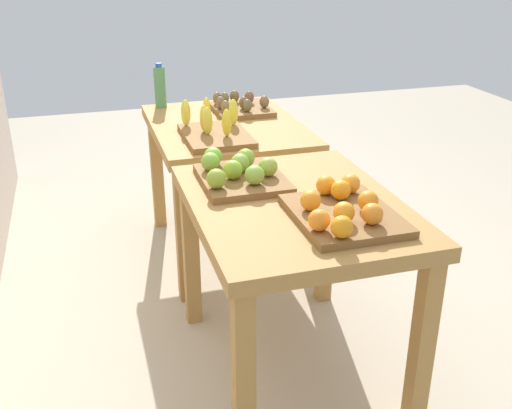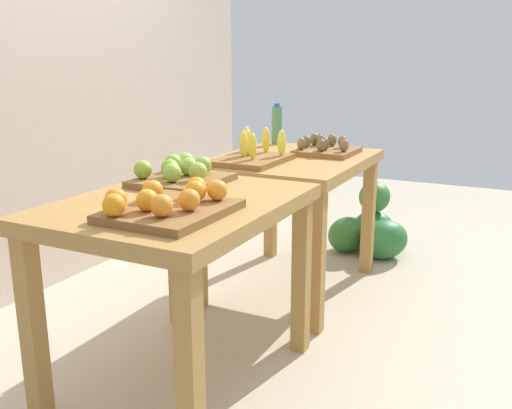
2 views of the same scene
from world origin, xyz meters
The scene contains 9 objects.
ground_plane centered at (0.00, 0.00, 0.00)m, with size 8.00×8.00×0.00m, color #C2B49B.
display_table_left centered at (-0.56, 0.00, 0.67)m, with size 1.04×0.80×0.79m.
display_table_right centered at (0.56, 0.00, 0.67)m, with size 1.04×0.80×0.79m.
orange_bin centered at (-0.77, -0.11, 0.83)m, with size 0.45×0.37×0.11m.
apple_bin centered at (-0.31, 0.16, 0.83)m, with size 0.41×0.35×0.11m.
banana_crate centered at (0.32, 0.12, 0.83)m, with size 0.44×0.32×0.17m.
kiwi_bin centered at (0.76, -0.14, 0.82)m, with size 0.36×0.32×0.10m.
water_bottle centered at (1.00, 0.29, 0.91)m, with size 0.07×0.07×0.26m.
watermelon_pile centered at (1.44, -0.25, 0.17)m, with size 0.67×0.63×0.48m.
Camera 1 is at (-2.58, 0.76, 1.73)m, focal length 42.44 mm.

